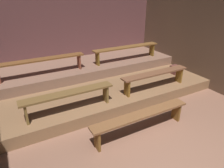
% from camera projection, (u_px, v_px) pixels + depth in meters
% --- Properties ---
extents(ground, '(6.97, 6.06, 0.08)m').
position_uv_depth(ground, '(110.00, 103.00, 5.52)').
color(ground, '#865B48').
extents(wall_back, '(6.97, 0.06, 2.58)m').
position_uv_depth(wall_back, '(74.00, 37.00, 7.07)').
color(wall_back, brown).
rests_on(wall_back, ground).
extents(wall_right, '(0.06, 6.06, 2.58)m').
position_uv_depth(wall_right, '(197.00, 42.00, 6.31)').
color(wall_right, brown).
rests_on(wall_right, ground).
extents(platform_lower, '(6.17, 3.39, 0.29)m').
position_uv_depth(platform_lower, '(95.00, 84.00, 6.19)').
color(platform_lower, '#856040').
rests_on(platform_lower, ground).
extents(platform_middle, '(6.17, 1.71, 0.29)m').
position_uv_depth(platform_middle, '(85.00, 67.00, 6.73)').
color(platform_middle, '#86614E').
rests_on(platform_middle, platform_lower).
extents(bench_floor_center, '(2.26, 0.28, 0.48)m').
position_uv_depth(bench_floor_center, '(141.00, 117.00, 4.14)').
color(bench_floor_center, brown).
rests_on(bench_floor_center, ground).
extents(bench_lower_left, '(2.06, 0.28, 0.48)m').
position_uv_depth(bench_lower_left, '(69.00, 96.00, 4.39)').
color(bench_lower_left, brown).
rests_on(bench_lower_left, platform_lower).
extents(bench_lower_right, '(2.06, 0.28, 0.48)m').
position_uv_depth(bench_lower_right, '(155.00, 75.00, 5.45)').
color(bench_lower_right, brown).
rests_on(bench_lower_right, platform_lower).
extents(bench_middle_left, '(2.45, 0.28, 0.48)m').
position_uv_depth(bench_middle_left, '(41.00, 62.00, 5.60)').
color(bench_middle_left, brown).
rests_on(bench_middle_left, platform_middle).
extents(bench_middle_right, '(2.45, 0.28, 0.48)m').
position_uv_depth(bench_middle_right, '(127.00, 49.00, 6.83)').
color(bench_middle_right, brown).
rests_on(bench_middle_right, platform_middle).
extents(wooden_crate_lower, '(0.26, 0.26, 0.26)m').
position_uv_depth(wooden_crate_lower, '(175.00, 70.00, 6.58)').
color(wooden_crate_lower, brown).
rests_on(wooden_crate_lower, platform_lower).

